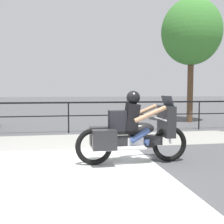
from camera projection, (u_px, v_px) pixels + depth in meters
The scene contains 6 objects.
ground_plane at pixel (75, 173), 5.24m from camera, with size 120.00×120.00×0.00m, color #4C4C4F.
sidewalk_band at pixel (70, 141), 8.58m from camera, with size 44.00×2.40×0.01m, color #99968E.
crosswalk_band at pixel (69, 177), 5.02m from camera, with size 3.67×6.00×0.01m, color silver.
fence_railing at pixel (68, 108), 10.15m from camera, with size 36.00×0.05×1.13m.
motorcycle at pixel (132, 131), 5.92m from camera, with size 2.43×0.76×1.54m.
tree_behind_sign at pixel (191, 32), 13.36m from camera, with size 2.86×2.86×5.90m.
Camera 1 is at (-0.23, -5.18, 1.56)m, focal length 45.00 mm.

